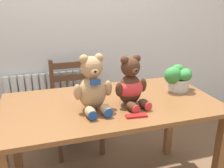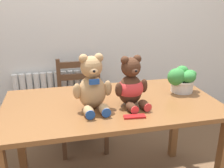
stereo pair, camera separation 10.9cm
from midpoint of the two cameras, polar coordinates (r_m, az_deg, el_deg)
The scene contains 8 objects.
wall_back at distance 2.64m, azimuth -8.71°, elevation 15.74°, with size 8.00×0.04×2.60m, color silver.
radiator at distance 2.78m, azimuth -16.08°, elevation -5.47°, with size 0.77×0.10×0.72m.
dining_table at distance 1.76m, azimuth -2.02°, elevation -7.38°, with size 1.46×0.78×0.77m.
wooden_chair_behind at distance 2.51m, azimuth -9.58°, elevation -4.65°, with size 0.44×0.45×0.88m.
teddy_bear_left at distance 1.56m, azimuth -6.41°, elevation -0.61°, with size 0.25×0.25×0.36m.
teddy_bear_right at distance 1.64m, azimuth 2.38°, elevation -0.33°, with size 0.24×0.26×0.33m.
potted_plant at distance 1.95m, azimuth 13.24°, elevation 1.46°, with size 0.25×0.20×0.19m.
chocolate_bar at distance 1.52m, azimuth 3.52°, elevation -7.30°, with size 0.13×0.04×0.01m, color red.
Camera 1 is at (-0.46, -1.12, 1.46)m, focal length 40.00 mm.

